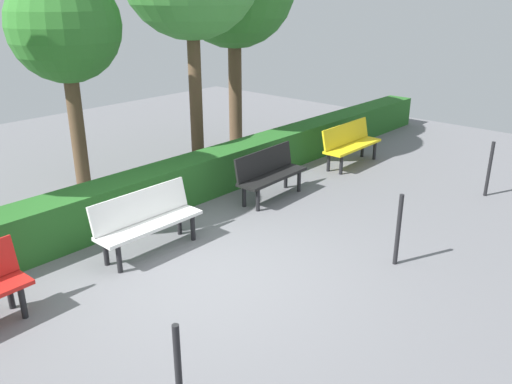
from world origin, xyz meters
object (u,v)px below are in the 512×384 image
Objects in this scene: bench_yellow at (350,142)px; tree_far at (65,28)px; bench_white at (147,219)px; bench_black at (269,172)px.

tree_far reaches higher than bench_yellow.
bench_yellow is 0.43× the size of tree_far.
tree_far is at bearing -105.48° from bench_white.
tree_far is at bearing -61.44° from bench_black.
bench_black is 0.95× the size of bench_white.
bench_white is (2.68, 0.04, 0.00)m from bench_black.
bench_white is (5.27, 0.02, -0.00)m from bench_yellow.
bench_white is at bearing -0.30° from bench_yellow.
bench_black is (2.59, -0.02, -0.00)m from bench_yellow.
bench_yellow is at bearing 177.37° from bench_black.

